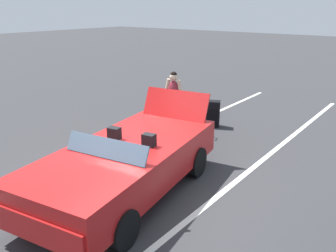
# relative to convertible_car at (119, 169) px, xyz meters

# --- Properties ---
(ground_plane) EXTENTS (80.00, 80.00, 0.00)m
(ground_plane) POSITION_rel_convertible_car_xyz_m (-0.20, -0.03, -0.59)
(ground_plane) COLOR #333335
(lot_line_near) EXTENTS (18.00, 0.12, 0.01)m
(lot_line_near) POSITION_rel_convertible_car_xyz_m (-0.20, -1.37, -0.59)
(lot_line_near) COLOR silver
(lot_line_near) RESTS_ON ground_plane
(lot_line_mid) EXTENTS (18.00, 0.12, 0.01)m
(lot_line_mid) POSITION_rel_convertible_car_xyz_m (-0.20, 1.33, -0.59)
(lot_line_mid) COLOR silver
(lot_line_mid) RESTS_ON ground_plane
(convertible_car) EXTENTS (4.39, 2.42, 1.52)m
(convertible_car) POSITION_rel_convertible_car_xyz_m (0.00, 0.00, 0.00)
(convertible_car) COLOR red
(convertible_car) RESTS_ON ground_plane
(suitcase_large_black) EXTENTS (0.46, 0.55, 0.74)m
(suitcase_large_black) POSITION_rel_convertible_car_xyz_m (-4.44, -0.81, -0.22)
(suitcase_large_black) COLOR black
(suitcase_large_black) RESTS_ON ground_plane
(suitcase_medium_bright) EXTENTS (0.26, 0.41, 1.00)m
(suitcase_medium_bright) POSITION_rel_convertible_car_xyz_m (-4.03, -1.80, -0.28)
(suitcase_medium_bright) COLOR #1E479E
(suitcase_medium_bright) RESTS_ON ground_plane
(suitcase_small_carryon) EXTENTS (0.39, 0.31, 0.75)m
(suitcase_small_carryon) POSITION_rel_convertible_car_xyz_m (-3.54, -0.62, -0.34)
(suitcase_small_carryon) COLOR #991E8C
(suitcase_small_carryon) RESTS_ON ground_plane
(traveler_person) EXTENTS (0.25, 0.61, 1.65)m
(traveler_person) POSITION_rel_convertible_car_xyz_m (-3.40, -1.37, 0.34)
(traveler_person) COLOR #1E2338
(traveler_person) RESTS_ON ground_plane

